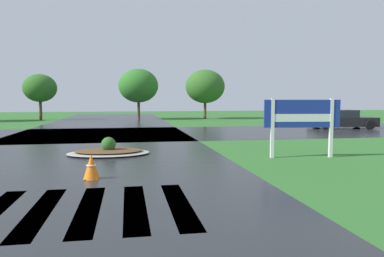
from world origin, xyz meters
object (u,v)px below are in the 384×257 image
at_px(traffic_cone, 91,167).
at_px(estate_billboard, 302,117).
at_px(car_blue_compact, 342,120).
at_px(median_island, 109,151).

bearing_deg(traffic_cone, estate_billboard, 18.53).
bearing_deg(car_blue_compact, traffic_cone, -130.99).
relative_size(estate_billboard, car_blue_compact, 0.59).
relative_size(estate_billboard, traffic_cone, 4.12).
height_order(estate_billboard, traffic_cone, estate_billboard).
distance_m(estate_billboard, median_island, 7.44).
xyz_separation_m(median_island, car_blue_compact, (16.08, 9.90, 0.51)).
bearing_deg(estate_billboard, traffic_cone, 25.08).
bearing_deg(car_blue_compact, median_island, -140.62).
distance_m(estate_billboard, traffic_cone, 7.77).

